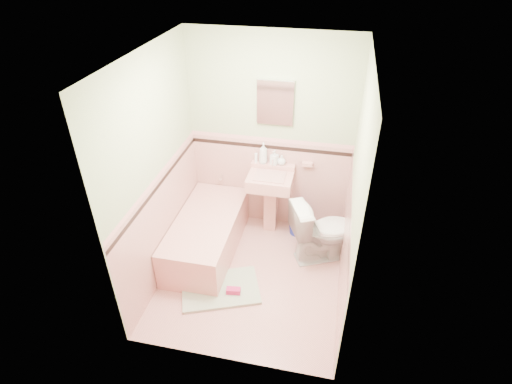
% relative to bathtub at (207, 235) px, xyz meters
% --- Properties ---
extents(floor, '(2.20, 2.20, 0.00)m').
position_rel_bathtub_xyz_m(floor, '(0.63, -0.33, -0.23)').
color(floor, '#DB978F').
rests_on(floor, ground).
extents(ceiling, '(2.20, 2.20, 0.00)m').
position_rel_bathtub_xyz_m(ceiling, '(0.63, -0.33, 2.27)').
color(ceiling, white).
rests_on(ceiling, ground).
extents(wall_back, '(2.50, 0.00, 2.50)m').
position_rel_bathtub_xyz_m(wall_back, '(0.63, 0.77, 1.02)').
color(wall_back, beige).
rests_on(wall_back, ground).
extents(wall_front, '(2.50, 0.00, 2.50)m').
position_rel_bathtub_xyz_m(wall_front, '(0.63, -1.43, 1.02)').
color(wall_front, beige).
rests_on(wall_front, ground).
extents(wall_left, '(0.00, 2.50, 2.50)m').
position_rel_bathtub_xyz_m(wall_left, '(-0.37, -0.33, 1.02)').
color(wall_left, beige).
rests_on(wall_left, ground).
extents(wall_right, '(0.00, 2.50, 2.50)m').
position_rel_bathtub_xyz_m(wall_right, '(1.63, -0.33, 1.02)').
color(wall_right, beige).
rests_on(wall_right, ground).
extents(wainscot_back, '(2.00, 0.00, 2.00)m').
position_rel_bathtub_xyz_m(wainscot_back, '(0.63, 0.76, 0.38)').
color(wainscot_back, '#DE9C94').
rests_on(wainscot_back, ground).
extents(wainscot_front, '(2.00, 0.00, 2.00)m').
position_rel_bathtub_xyz_m(wainscot_front, '(0.63, -1.42, 0.38)').
color(wainscot_front, '#DE9C94').
rests_on(wainscot_front, ground).
extents(wainscot_left, '(0.00, 2.20, 2.20)m').
position_rel_bathtub_xyz_m(wainscot_left, '(-0.36, -0.33, 0.38)').
color(wainscot_left, '#DE9C94').
rests_on(wainscot_left, ground).
extents(wainscot_right, '(0.00, 2.20, 2.20)m').
position_rel_bathtub_xyz_m(wainscot_right, '(1.62, -0.33, 0.38)').
color(wainscot_right, '#DE9C94').
rests_on(wainscot_right, ground).
extents(accent_back, '(2.00, 0.00, 2.00)m').
position_rel_bathtub_xyz_m(accent_back, '(0.63, 0.75, 0.90)').
color(accent_back, black).
rests_on(accent_back, ground).
extents(accent_front, '(2.00, 0.00, 2.00)m').
position_rel_bathtub_xyz_m(accent_front, '(0.63, -1.41, 0.90)').
color(accent_front, black).
rests_on(accent_front, ground).
extents(accent_left, '(0.00, 2.20, 2.20)m').
position_rel_bathtub_xyz_m(accent_left, '(-0.35, -0.33, 0.89)').
color(accent_left, black).
rests_on(accent_left, ground).
extents(accent_right, '(0.00, 2.20, 2.20)m').
position_rel_bathtub_xyz_m(accent_right, '(1.61, -0.33, 0.89)').
color(accent_right, black).
rests_on(accent_right, ground).
extents(cap_back, '(2.00, 0.00, 2.00)m').
position_rel_bathtub_xyz_m(cap_back, '(0.63, 0.75, 0.99)').
color(cap_back, '#DB9391').
rests_on(cap_back, ground).
extents(cap_front, '(2.00, 0.00, 2.00)m').
position_rel_bathtub_xyz_m(cap_front, '(0.63, -1.41, 0.99)').
color(cap_front, '#DB9391').
rests_on(cap_front, ground).
extents(cap_left, '(0.00, 2.20, 2.20)m').
position_rel_bathtub_xyz_m(cap_left, '(-0.35, -0.33, 1.00)').
color(cap_left, '#DB9391').
rests_on(cap_left, ground).
extents(cap_right, '(0.00, 2.20, 2.20)m').
position_rel_bathtub_xyz_m(cap_right, '(1.61, -0.33, 1.00)').
color(cap_right, '#DB9391').
rests_on(cap_right, ground).
extents(bathtub, '(0.70, 1.50, 0.45)m').
position_rel_bathtub_xyz_m(bathtub, '(0.00, 0.00, 0.00)').
color(bathtub, '#D68D85').
rests_on(bathtub, floor).
extents(tub_faucet, '(0.04, 0.12, 0.04)m').
position_rel_bathtub_xyz_m(tub_faucet, '(0.00, 0.72, 0.41)').
color(tub_faucet, silver).
rests_on(tub_faucet, wall_back).
extents(sink, '(0.54, 0.48, 0.86)m').
position_rel_bathtub_xyz_m(sink, '(0.68, 0.53, 0.20)').
color(sink, '#D68D85').
rests_on(sink, floor).
extents(sink_faucet, '(0.02, 0.02, 0.10)m').
position_rel_bathtub_xyz_m(sink_faucet, '(0.68, 0.67, 0.72)').
color(sink_faucet, silver).
rests_on(sink_faucet, sink).
extents(medicine_cabinet, '(0.42, 0.04, 0.53)m').
position_rel_bathtub_xyz_m(medicine_cabinet, '(0.68, 0.74, 1.47)').
color(medicine_cabinet, white).
rests_on(medicine_cabinet, wall_back).
extents(soap_dish, '(0.13, 0.07, 0.04)m').
position_rel_bathtub_xyz_m(soap_dish, '(1.10, 0.73, 0.72)').
color(soap_dish, '#D68D85').
rests_on(soap_dish, wall_back).
extents(soap_bottle_left, '(0.13, 0.13, 0.27)m').
position_rel_bathtub_xyz_m(soap_bottle_left, '(0.55, 0.71, 0.83)').
color(soap_bottle_left, '#B2B2B2').
rests_on(soap_bottle_left, sink).
extents(soap_bottle_mid, '(0.11, 0.11, 0.19)m').
position_rel_bathtub_xyz_m(soap_bottle_mid, '(0.69, 0.71, 0.78)').
color(soap_bottle_mid, '#B2B2B2').
rests_on(soap_bottle_mid, sink).
extents(soap_bottle_right, '(0.11, 0.11, 0.13)m').
position_rel_bathtub_xyz_m(soap_bottle_right, '(0.78, 0.71, 0.75)').
color(soap_bottle_right, '#B2B2B2').
rests_on(soap_bottle_right, sink).
extents(tube, '(0.04, 0.04, 0.12)m').
position_rel_bathtub_xyz_m(tube, '(0.46, 0.71, 0.75)').
color(tube, white).
rests_on(tube, sink).
extents(toilet, '(0.89, 0.73, 0.79)m').
position_rel_bathtub_xyz_m(toilet, '(1.39, 0.18, 0.17)').
color(toilet, white).
rests_on(toilet, floor).
extents(bucket, '(0.33, 0.33, 0.26)m').
position_rel_bathtub_xyz_m(bucket, '(1.05, 0.57, -0.10)').
color(bucket, '#192BAC').
rests_on(bucket, floor).
extents(bath_mat, '(0.99, 0.83, 0.03)m').
position_rel_bathtub_xyz_m(bath_mat, '(0.34, -0.62, -0.21)').
color(bath_mat, '#91A287').
rests_on(bath_mat, floor).
extents(shoe, '(0.16, 0.09, 0.06)m').
position_rel_bathtub_xyz_m(shoe, '(0.50, -0.66, -0.16)').
color(shoe, '#BF1E59').
rests_on(shoe, bath_mat).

